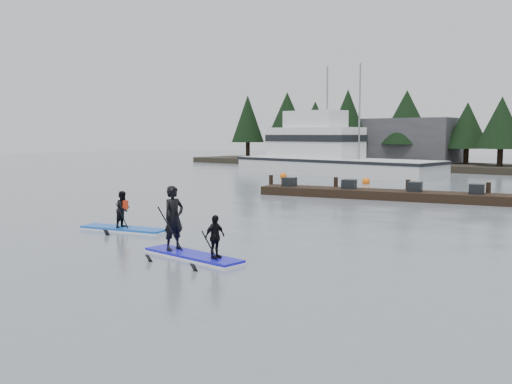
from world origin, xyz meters
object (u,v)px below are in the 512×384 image
Objects in this scene: floating_dock at (386,195)px; paddleboard_solo at (123,218)px; fishing_boat_large at (330,165)px; paddleboard_duo at (187,232)px.

paddleboard_solo reaches higher than floating_dock.
fishing_boat_large is at bearing 93.04° from paddleboard_solo.
paddleboard_duo is at bearing -60.29° from fishing_boat_large.
fishing_boat_large is 5.57× the size of paddleboard_solo.
fishing_boat_large is 34.38m from paddleboard_duo.
fishing_boat_large reaches higher than floating_dock.
fishing_boat_large is 1.36× the size of floating_dock.
floating_dock is at bearing 64.64° from paddleboard_solo.
fishing_boat_large is at bearing 116.90° from floating_dock.
floating_dock is at bearing -44.79° from fishing_boat_large.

